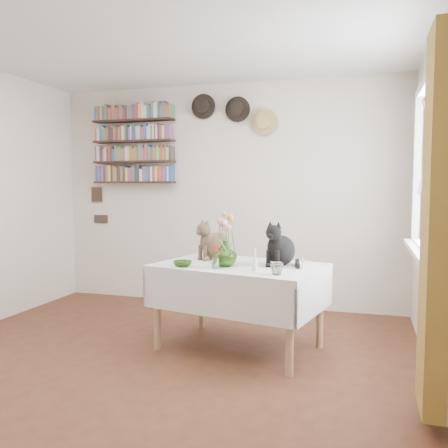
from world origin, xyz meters
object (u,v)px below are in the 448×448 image
(black_cat, at_px, (281,242))
(bookshelf_unit, at_px, (134,144))
(tabby_cat, at_px, (216,239))
(dining_table, at_px, (239,285))
(flower_vase, at_px, (225,254))

(black_cat, bearing_deg, bookshelf_unit, 164.07)
(tabby_cat, bearing_deg, black_cat, 24.09)
(tabby_cat, relative_size, black_cat, 0.98)
(dining_table, height_order, bookshelf_unit, bookshelf_unit)
(tabby_cat, bearing_deg, dining_table, -2.14)
(flower_vase, relative_size, bookshelf_unit, 0.21)
(dining_table, xyz_separation_m, tabby_cat, (-0.27, 0.22, 0.36))
(tabby_cat, bearing_deg, bookshelf_unit, 178.62)
(tabby_cat, relative_size, bookshelf_unit, 0.36)
(dining_table, height_order, flower_vase, flower_vase)
(dining_table, relative_size, bookshelf_unit, 1.48)
(tabby_cat, height_order, flower_vase, tabby_cat)
(flower_vase, bearing_deg, bookshelf_unit, 136.61)
(bookshelf_unit, bearing_deg, tabby_cat, -39.20)
(flower_vase, xyz_separation_m, bookshelf_unit, (-1.55, 1.47, 1.03))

